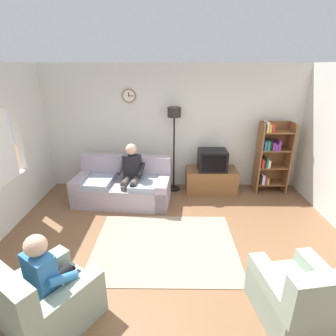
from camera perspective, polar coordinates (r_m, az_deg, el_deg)
name	(u,v)px	position (r m, az deg, el deg)	size (l,w,h in m)	color
ground_plane	(174,259)	(4.05, 1.42, -19.19)	(12.00, 12.00, 0.00)	brown
back_wall_assembly	(174,128)	(5.88, 1.22, 8.72)	(6.20, 0.17, 2.70)	silver
couch	(123,187)	(5.46, -9.76, -4.16)	(1.98, 1.06, 0.90)	#A899A8
tv_stand	(211,180)	(5.90, 9.31, -2.65)	(1.10, 0.56, 0.53)	brown
tv	(212,160)	(5.70, 9.63, 1.72)	(0.60, 0.49, 0.44)	black
bookshelf	(271,156)	(6.09, 21.43, 2.42)	(0.68, 0.36, 1.58)	brown
floor_lamp	(174,126)	(5.56, 1.35, 9.03)	(0.28, 0.28, 1.85)	black
armchair_near_window	(47,302)	(3.38, -24.77, -24.92)	(1.15, 1.18, 0.90)	gray
armchair_near_bookshelf	(299,299)	(3.45, 26.68, -24.06)	(0.93, 0.99, 0.90)	gray
area_rug	(165,246)	(4.27, -0.69, -16.58)	(2.20, 1.70, 0.01)	gray
person_on_couch	(131,172)	(5.17, -8.04, -0.85)	(0.54, 0.56, 1.24)	black
person_in_left_armchair	(50,273)	(3.19, -24.25, -20.18)	(0.61, 0.64, 1.12)	#3372B2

